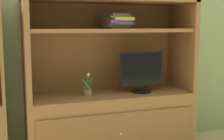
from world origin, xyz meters
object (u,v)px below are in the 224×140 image
Objects in this scene: tv_monitor at (142,71)px; magazine_stack at (116,21)px; media_console at (110,108)px; potted_plant at (88,91)px.

magazine_stack is (-0.26, 0.07, 0.52)m from tv_monitor.
magazine_stack is (0.06, -0.00, 0.90)m from media_console.
magazine_stack is (0.32, 0.05, 0.69)m from potted_plant.
magazine_stack is at bearing -4.46° from media_console.
tv_monitor is 1.32× the size of magazine_stack.
media_console is 0.51m from tv_monitor.
potted_plant is (-0.25, -0.06, 0.21)m from media_console.
magazine_stack reaches higher than tv_monitor.
potted_plant is 0.76m from magazine_stack.
media_console reaches higher than potted_plant.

